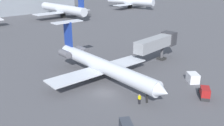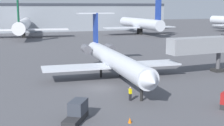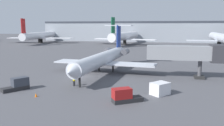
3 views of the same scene
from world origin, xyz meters
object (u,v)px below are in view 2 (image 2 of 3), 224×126
object	(u,v)px
baggage_tug_trailing	(77,112)
parked_airliner_east_mid	(140,24)
traffic_cone_near	(130,120)
parked_airliner_centre	(23,26)
ground_crew_marshaller	(130,94)
jet_bridge	(210,45)
regional_jet	(112,58)

from	to	relation	value
baggage_tug_trailing	parked_airliner_east_mid	xyz separation A→B (m)	(45.86, 85.41, 3.47)
traffic_cone_near	parked_airliner_centre	size ratio (longest dim) A/B	0.01
baggage_tug_trailing	parked_airliner_centre	xyz separation A→B (m)	(0.67, 87.40, 3.50)
ground_crew_marshaller	parked_airliner_centre	bearing A→B (deg)	94.69
baggage_tug_trailing	traffic_cone_near	xyz separation A→B (m)	(4.63, -2.52, -0.56)
ground_crew_marshaller	parked_airliner_east_mid	xyz separation A→B (m)	(38.36, 81.19, 3.45)
baggage_tug_trailing	traffic_cone_near	bearing A→B (deg)	-28.60
parked_airliner_east_mid	jet_bridge	bearing A→B (deg)	-105.35
ground_crew_marshaller	parked_airliner_centre	distance (m)	83.53
ground_crew_marshaller	parked_airliner_east_mid	size ratio (longest dim) A/B	0.05
parked_airliner_centre	jet_bridge	bearing A→B (deg)	-70.54
jet_bridge	parked_airliner_centre	xyz separation A→B (m)	(-25.74, 72.84, -0.34)
regional_jet	jet_bridge	bearing A→B (deg)	-4.88
jet_bridge	parked_airliner_east_mid	size ratio (longest dim) A/B	0.40
regional_jet	jet_bridge	xyz separation A→B (m)	(16.98, -1.45, 1.54)
jet_bridge	ground_crew_marshaller	world-z (taller)	jet_bridge
regional_jet	baggage_tug_trailing	bearing A→B (deg)	-120.51
parked_airliner_centre	parked_airliner_east_mid	xyz separation A→B (m)	(45.19, -1.98, -0.04)
jet_bridge	parked_airliner_centre	size ratio (longest dim) A/B	0.37
regional_jet	parked_airliner_east_mid	xyz separation A→B (m)	(36.43, 69.41, 1.16)
baggage_tug_trailing	parked_airliner_east_mid	distance (m)	97.00
regional_jet	jet_bridge	distance (m)	17.11
traffic_cone_near	parked_airliner_east_mid	world-z (taller)	parked_airliner_east_mid
regional_jet	jet_bridge	world-z (taller)	regional_jet
jet_bridge	baggage_tug_trailing	bearing A→B (deg)	-151.14
regional_jet	parked_airliner_centre	size ratio (longest dim) A/B	0.81
traffic_cone_near	parked_airliner_centre	distance (m)	90.10
jet_bridge	baggage_tug_trailing	size ratio (longest dim) A/B	3.42
regional_jet	parked_airliner_centre	xyz separation A→B (m)	(-8.76, 71.39, 1.20)
baggage_tug_trailing	jet_bridge	bearing A→B (deg)	28.86
regional_jet	ground_crew_marshaller	distance (m)	12.15
traffic_cone_near	parked_airliner_east_mid	size ratio (longest dim) A/B	0.02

